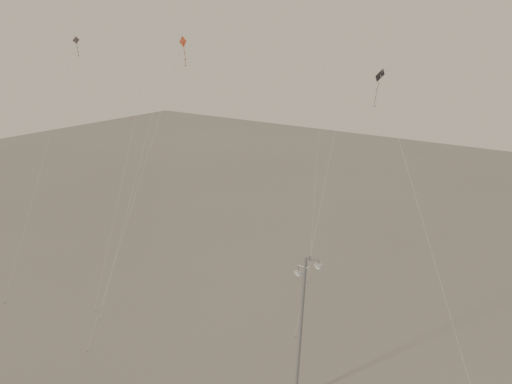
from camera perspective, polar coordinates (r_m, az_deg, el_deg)
The scene contains 5 objects.
street_lamp at distance 28.43m, azimuth 5.27°, elevation -15.07°, with size 1.52×0.85×9.31m.
kite_3 at distance 32.39m, azimuth -11.08°, elevation 7.84°, with size 3.71×7.31×20.14m.
kite_4 at distance 30.55m, azimuth 15.90°, elevation 5.84°, with size 9.78×6.00×18.30m.
kite_5 at distance 43.00m, azimuth 8.21°, elevation 20.92°, with size 2.08×5.85×28.73m.
kite_6 at distance 41.28m, azimuth -22.01°, elevation 7.72°, with size 3.06×7.40×20.07m.
Camera 1 is at (18.39, -17.27, 20.37)m, focal length 35.00 mm.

